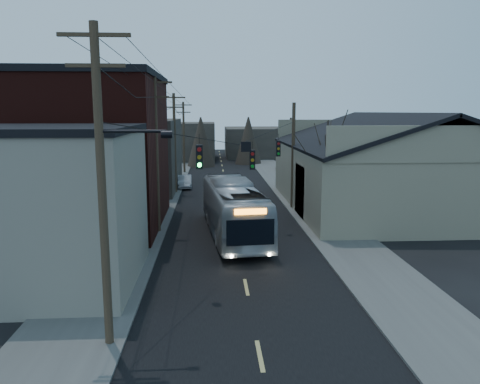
% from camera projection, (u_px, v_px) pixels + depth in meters
% --- Properties ---
extents(road_surface, '(9.00, 110.00, 0.02)m').
position_uv_depth(road_surface, '(228.00, 198.00, 42.67)').
color(road_surface, black).
rests_on(road_surface, ground).
extents(sidewalk_left, '(4.00, 110.00, 0.12)m').
position_uv_depth(sidewalk_left, '(157.00, 198.00, 42.27)').
color(sidewalk_left, '#474744').
rests_on(sidewalk_left, ground).
extents(sidewalk_right, '(4.00, 110.00, 0.12)m').
position_uv_depth(sidewalk_right, '(299.00, 197.00, 43.05)').
color(sidewalk_right, '#474744').
rests_on(sidewalk_right, ground).
extents(building_clapboard, '(8.00, 8.00, 7.00)m').
position_uv_depth(building_clapboard, '(44.00, 209.00, 20.88)').
color(building_clapboard, gray).
rests_on(building_clapboard, ground).
extents(building_brick, '(10.00, 12.00, 10.00)m').
position_uv_depth(building_brick, '(85.00, 154.00, 31.38)').
color(building_brick, black).
rests_on(building_brick, ground).
extents(building_left_far, '(9.00, 14.00, 7.00)m').
position_uv_depth(building_left_far, '(133.00, 154.00, 47.41)').
color(building_left_far, '#2F2B26').
rests_on(building_left_far, ground).
extents(warehouse, '(16.16, 20.60, 7.73)m').
position_uv_depth(warehouse, '(390.00, 175.00, 38.07)').
color(warehouse, '#7D745B').
rests_on(warehouse, ground).
extents(building_far_left, '(10.00, 12.00, 6.00)m').
position_uv_depth(building_far_left, '(184.00, 141.00, 76.22)').
color(building_far_left, '#2F2B26').
rests_on(building_far_left, ground).
extents(building_far_right, '(12.00, 14.00, 5.00)m').
position_uv_depth(building_far_right, '(260.00, 142.00, 82.00)').
color(building_far_right, '#2F2B26').
rests_on(building_far_right, ground).
extents(bare_tree, '(0.40, 0.40, 7.20)m').
position_uv_depth(bare_tree, '(326.00, 173.00, 32.61)').
color(bare_tree, black).
rests_on(bare_tree, ground).
extents(utility_lines, '(11.24, 45.28, 10.50)m').
position_uv_depth(utility_lines, '(190.00, 149.00, 35.88)').
color(utility_lines, '#382B1E').
rests_on(utility_lines, ground).
extents(bus, '(4.02, 12.45, 3.41)m').
position_uv_depth(bus, '(234.00, 209.00, 29.59)').
color(bus, '#9DA3A8').
rests_on(bus, ground).
extents(parked_car, '(1.56, 4.00, 1.30)m').
position_uv_depth(parked_car, '(185.00, 182.00, 48.30)').
color(parked_car, '#9C9FA4').
rests_on(parked_car, ground).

